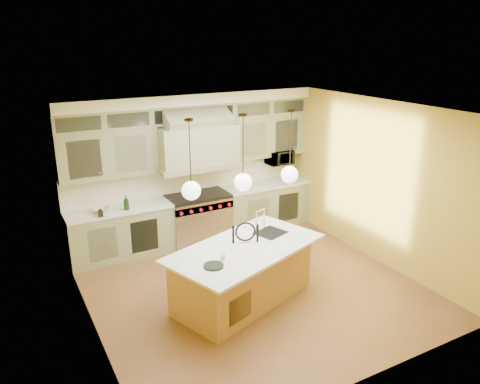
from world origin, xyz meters
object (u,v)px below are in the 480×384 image
counter_stool (247,259)px  microwave (279,157)px  kitchen_island (243,273)px  range (199,217)px

counter_stool → microwave: 3.47m
kitchen_island → microwave: microwave is taller
range → counter_stool: bearing=-96.6°
kitchen_island → microwave: (2.26, 2.50, 0.98)m
kitchen_island → counter_stool: size_ratio=2.13×
range → counter_stool: (-0.28, -2.44, 0.23)m
kitchen_island → counter_stool: kitchen_island is taller
counter_stool → kitchen_island: bearing=145.4°
range → microwave: (1.95, 0.11, 0.96)m
kitchen_island → microwave: size_ratio=4.92×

